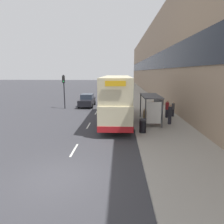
% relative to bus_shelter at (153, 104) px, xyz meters
% --- Properties ---
extents(ground_plane, '(220.00, 220.00, 0.00)m').
position_rel_bus_shelter_xyz_m(ground_plane, '(-5.77, -9.74, -1.88)').
color(ground_plane, '#38383D').
extents(pavement, '(5.00, 93.00, 0.14)m').
position_rel_bus_shelter_xyz_m(pavement, '(0.73, 28.76, -1.81)').
color(pavement, '#A39E93').
rests_on(pavement, ground_plane).
extents(terrace_facade, '(3.10, 93.00, 14.38)m').
position_rel_bus_shelter_xyz_m(terrace_facade, '(4.72, 28.76, 5.31)').
color(terrace_facade, '#9E846B').
rests_on(terrace_facade, ground_plane).
extents(lane_mark_0, '(0.12, 2.00, 0.01)m').
position_rel_bus_shelter_xyz_m(lane_mark_0, '(-5.77, -6.44, -1.87)').
color(lane_mark_0, silver).
rests_on(lane_mark_0, ground_plane).
extents(lane_mark_1, '(0.12, 2.00, 0.01)m').
position_rel_bus_shelter_xyz_m(lane_mark_1, '(-5.77, -0.73, -1.87)').
color(lane_mark_1, silver).
rests_on(lane_mark_1, ground_plane).
extents(lane_mark_2, '(0.12, 2.00, 0.01)m').
position_rel_bus_shelter_xyz_m(lane_mark_2, '(-5.77, 4.98, -1.87)').
color(lane_mark_2, silver).
rests_on(lane_mark_2, ground_plane).
extents(lane_mark_3, '(0.12, 2.00, 0.01)m').
position_rel_bus_shelter_xyz_m(lane_mark_3, '(-5.77, 10.69, -1.87)').
color(lane_mark_3, silver).
rests_on(lane_mark_3, ground_plane).
extents(lane_mark_4, '(0.12, 2.00, 0.01)m').
position_rel_bus_shelter_xyz_m(lane_mark_4, '(-5.77, 16.41, -1.87)').
color(lane_mark_4, silver).
rests_on(lane_mark_4, ground_plane).
extents(bus_shelter, '(1.60, 4.20, 2.48)m').
position_rel_bus_shelter_xyz_m(bus_shelter, '(0.00, 0.00, 0.00)').
color(bus_shelter, '#4C4C51').
rests_on(bus_shelter, ground_plane).
extents(double_decker_bus_near, '(2.85, 11.15, 4.30)m').
position_rel_bus_shelter_xyz_m(double_decker_bus_near, '(-3.30, 1.18, 0.41)').
color(double_decker_bus_near, beige).
rests_on(double_decker_bus_near, ground_plane).
extents(car_0, '(1.93, 4.29, 1.69)m').
position_rel_bus_shelter_xyz_m(car_0, '(-3.07, 51.91, -1.03)').
color(car_0, maroon).
rests_on(car_0, ground_plane).
extents(car_1, '(1.95, 4.23, 1.76)m').
position_rel_bus_shelter_xyz_m(car_1, '(-2.88, 33.12, -1.01)').
color(car_1, black).
rests_on(car_1, ground_plane).
extents(car_2, '(1.98, 4.52, 1.72)m').
position_rel_bus_shelter_xyz_m(car_2, '(-7.52, 9.30, -1.02)').
color(car_2, black).
rests_on(car_2, ground_plane).
extents(pedestrian_at_shelter, '(0.35, 0.35, 1.78)m').
position_rel_bus_shelter_xyz_m(pedestrian_at_shelter, '(1.81, 2.25, -0.83)').
color(pedestrian_at_shelter, '#23232D').
rests_on(pedestrian_at_shelter, ground_plane).
extents(pedestrian_1, '(0.31, 0.31, 1.57)m').
position_rel_bus_shelter_xyz_m(pedestrian_1, '(-0.86, -1.29, -0.93)').
color(pedestrian_1, '#23232D').
rests_on(pedestrian_1, ground_plane).
extents(pedestrian_2, '(0.35, 0.35, 1.79)m').
position_rel_bus_shelter_xyz_m(pedestrian_2, '(1.47, -0.36, -0.82)').
color(pedestrian_2, '#23232D').
rests_on(pedestrian_2, ground_plane).
extents(pedestrian_3, '(0.31, 0.31, 1.57)m').
position_rel_bus_shelter_xyz_m(pedestrian_3, '(2.56, 2.79, -0.93)').
color(pedestrian_3, '#23232D').
rests_on(pedestrian_3, ground_plane).
extents(pedestrian_4, '(0.33, 0.33, 1.65)m').
position_rel_bus_shelter_xyz_m(pedestrian_4, '(0.38, 2.34, -0.89)').
color(pedestrian_4, '#23232D').
rests_on(pedestrian_4, ground_plane).
extents(litter_bin, '(0.55, 0.55, 1.05)m').
position_rel_bus_shelter_xyz_m(litter_bin, '(-1.22, -3.05, -1.21)').
color(litter_bin, black).
rests_on(litter_bin, ground_plane).
extents(traffic_light_far_kerb, '(0.30, 0.32, 4.35)m').
position_rel_bus_shelter_xyz_m(traffic_light_far_kerb, '(-10.17, 7.50, 1.07)').
color(traffic_light_far_kerb, black).
rests_on(traffic_light_far_kerb, ground_plane).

